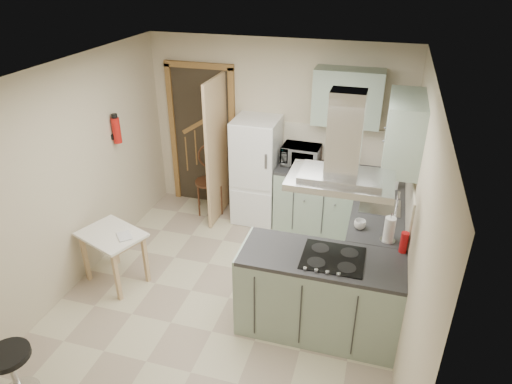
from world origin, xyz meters
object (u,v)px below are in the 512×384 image
(microwave, at_px, (301,155))
(drop_leaf_table, at_px, (115,257))
(stool, at_px, (14,373))
(peninsula, at_px, (319,294))
(bentwood_chair, at_px, (209,182))
(fridge, at_px, (256,171))
(extractor_hood, at_px, (341,180))

(microwave, bearing_deg, drop_leaf_table, -130.59)
(stool, distance_m, microwave, 4.03)
(peninsula, height_order, bentwood_chair, bentwood_chair)
(stool, xyz_separation_m, microwave, (1.77, 3.53, 0.79))
(fridge, xyz_separation_m, microwave, (0.61, 0.04, 0.29))
(drop_leaf_table, bearing_deg, peninsula, 18.34)
(bentwood_chair, distance_m, stool, 3.54)
(fridge, height_order, drop_leaf_table, fridge)
(extractor_hood, bearing_deg, drop_leaf_table, 177.27)
(drop_leaf_table, height_order, stool, drop_leaf_table)
(peninsula, relative_size, microwave, 3.10)
(bentwood_chair, bearing_deg, drop_leaf_table, -125.96)
(bentwood_chair, bearing_deg, stool, -119.91)
(extractor_hood, bearing_deg, microwave, 109.42)
(extractor_hood, height_order, drop_leaf_table, extractor_hood)
(drop_leaf_table, relative_size, stool, 1.41)
(peninsula, bearing_deg, microwave, 106.85)
(fridge, distance_m, bentwood_chair, 0.78)
(extractor_hood, height_order, stool, extractor_hood)
(extractor_hood, xyz_separation_m, bentwood_chair, (-2.05, 1.99, -1.26))
(microwave, bearing_deg, stool, -114.12)
(peninsula, height_order, extractor_hood, extractor_hood)
(peninsula, height_order, stool, peninsula)
(fridge, xyz_separation_m, extractor_hood, (1.32, -1.98, 0.97))
(extractor_hood, bearing_deg, stool, -148.53)
(fridge, bearing_deg, drop_leaf_table, -121.92)
(fridge, relative_size, peninsula, 0.97)
(stool, bearing_deg, peninsula, 32.53)
(extractor_hood, distance_m, bentwood_chair, 3.12)
(peninsula, distance_m, bentwood_chair, 2.79)
(peninsula, distance_m, microwave, 2.19)
(bentwood_chair, bearing_deg, fridge, -23.93)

